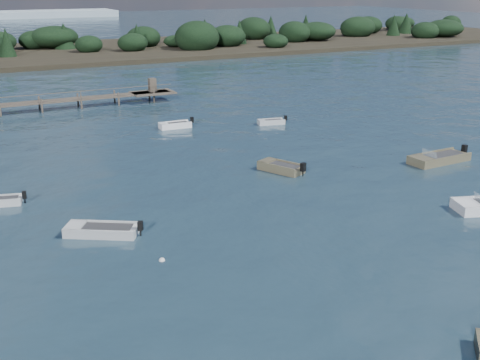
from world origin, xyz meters
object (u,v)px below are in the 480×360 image
tender_far_grey_b (271,123)px  dinghy_mid_white_b (439,160)px  dinghy_mid_grey (102,232)px  tender_far_white (175,126)px  dinghy_extra_a (281,169)px

tender_far_grey_b → dinghy_mid_white_b: bearing=-73.3°
dinghy_mid_grey → tender_far_white: (13.15, 22.35, 0.02)m
tender_far_white → dinghy_extra_a: 16.88m
tender_far_white → dinghy_extra_a: bearing=-83.1°
dinghy_mid_white_b → dinghy_mid_grey: 27.59m
tender_far_grey_b → tender_far_white: bearing=162.4°
dinghy_mid_white_b → tender_far_grey_b: size_ratio=1.84×
tender_far_white → dinghy_extra_a: dinghy_extra_a is taller
dinghy_mid_white_b → tender_far_grey_b: bearing=106.7°
dinghy_mid_grey → tender_far_grey_b: (22.28, 19.46, -0.01)m
dinghy_mid_white_b → dinghy_mid_grey: dinghy_mid_white_b is taller
dinghy_mid_white_b → tender_far_grey_b: dinghy_mid_white_b is taller
tender_far_grey_b → dinghy_extra_a: size_ratio=0.78×
dinghy_mid_grey → tender_far_white: size_ratio=1.23×
dinghy_mid_white_b → dinghy_extra_a: dinghy_mid_white_b is taller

